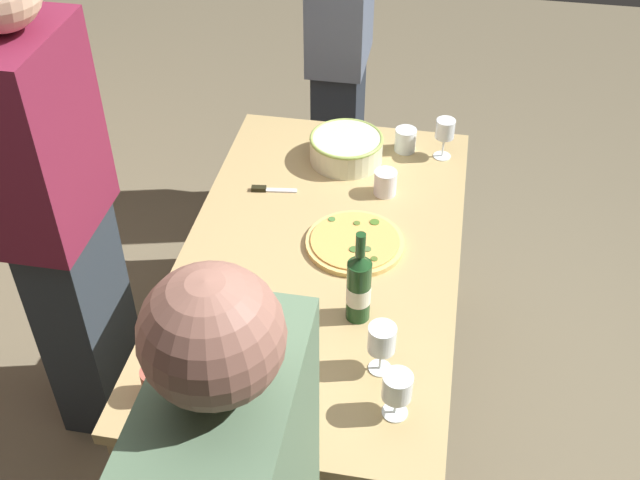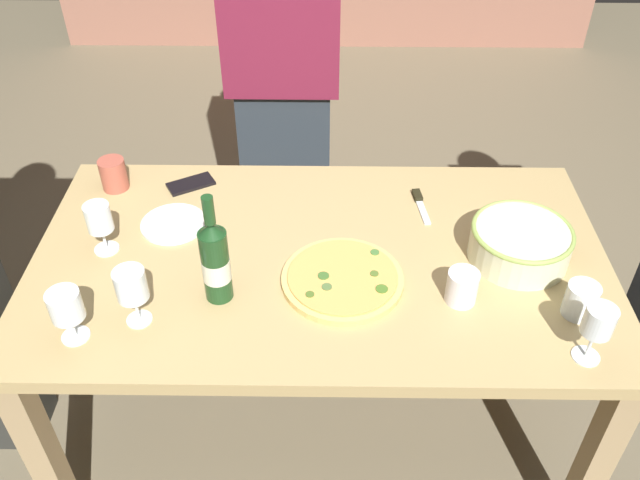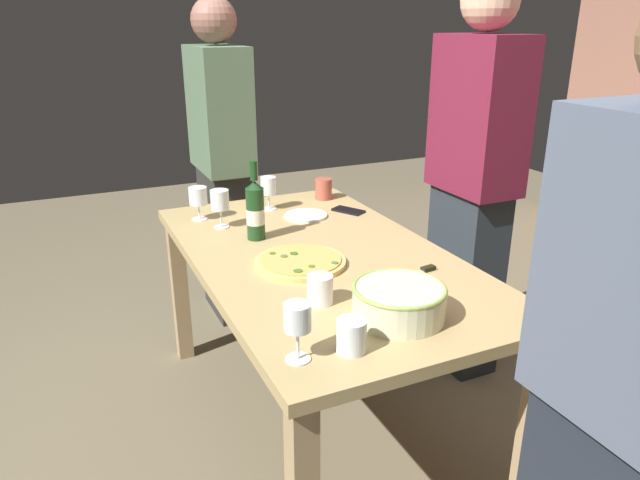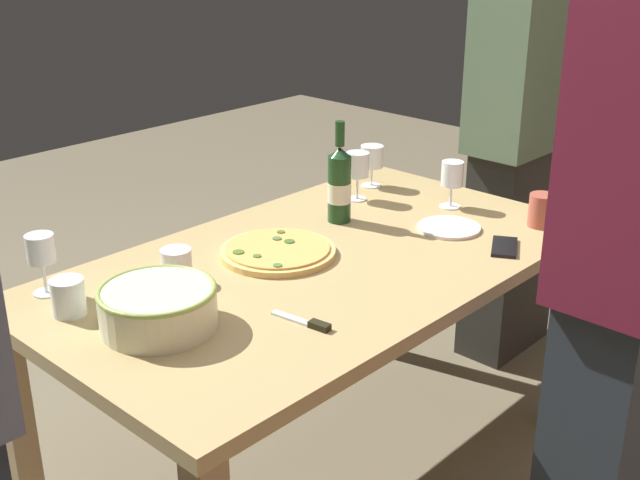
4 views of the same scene
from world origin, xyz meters
name	(u,v)px [view 4 (image 4 of 4)]	position (x,y,z in m)	size (l,w,h in m)	color
ground_plane	(320,479)	(0.00, 0.00, 0.00)	(8.00, 8.00, 0.00)	#6E634B
dining_table	(320,289)	(0.00, 0.00, 0.66)	(1.60, 0.90, 0.75)	tan
pizza	(278,251)	(0.06, -0.11, 0.76)	(0.33, 0.33, 0.03)	#E5BC67
serving_bowl	(157,305)	(0.55, 0.00, 0.80)	(0.28, 0.28, 0.10)	beige
wine_bottle	(339,184)	(-0.26, -0.16, 0.87)	(0.07, 0.07, 0.32)	#1A3F1C
wine_glass_near_pizza	(452,177)	(-0.60, 0.02, 0.85)	(0.07, 0.07, 0.15)	white
wine_glass_by_bottle	(41,251)	(0.63, -0.36, 0.87)	(0.07, 0.07, 0.16)	white
wine_glass_far_left	(372,158)	(-0.59, -0.31, 0.85)	(0.08, 0.08, 0.15)	white
wine_glass_far_right	(358,166)	(-0.45, -0.25, 0.87)	(0.08, 0.08, 0.16)	white
cup_amber	(542,210)	(-0.65, 0.32, 0.80)	(0.08, 0.08, 0.10)	#AE5241
cup_ceramic	(177,266)	(0.36, -0.17, 0.80)	(0.08, 0.08, 0.09)	white
cup_spare	(68,297)	(0.65, -0.21, 0.80)	(0.08, 0.08, 0.09)	white
side_plate	(449,228)	(-0.43, 0.13, 0.76)	(0.19, 0.19, 0.01)	white
cell_phone	(504,247)	(-0.42, 0.33, 0.76)	(0.07, 0.14, 0.01)	black
pizza_knife	(308,323)	(0.30, 0.25, 0.76)	(0.04, 0.16, 0.02)	silver
person_guest_left	(632,276)	(-0.14, 0.81, 0.90)	(0.40, 0.24, 1.76)	#282F37
person_guest_right	(520,142)	(-1.13, -0.04, 0.85)	(0.45, 0.24, 1.68)	#2C2C28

